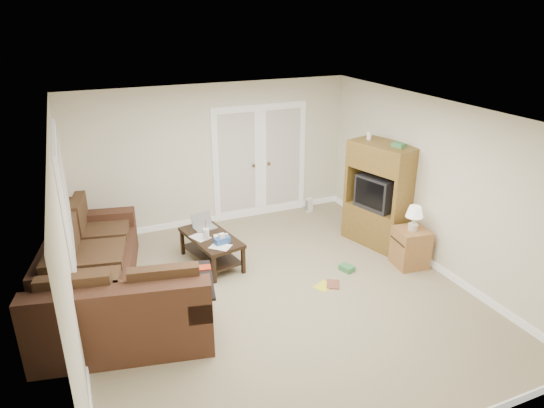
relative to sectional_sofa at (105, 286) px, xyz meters
name	(u,v)px	position (x,y,z in m)	size (l,w,h in m)	color
floor	(277,295)	(2.16, -0.54, -0.37)	(5.50, 5.50, 0.00)	tan
ceiling	(278,114)	(2.16, -0.54, 2.13)	(5.00, 5.50, 0.02)	silver
wall_left	(67,247)	(-0.34, -0.54, 0.88)	(0.02, 5.50, 2.50)	white
wall_right	(434,185)	(4.66, -0.54, 0.88)	(0.02, 5.50, 2.50)	white
wall_back	(215,155)	(2.16, 2.21, 0.88)	(5.00, 0.02, 2.50)	white
wall_front	(417,336)	(2.16, -3.29, 0.88)	(5.00, 0.02, 2.50)	white
baseboards	(277,292)	(2.16, -0.54, -0.32)	(5.00, 5.50, 0.10)	white
french_doors	(260,162)	(3.01, 2.17, 0.67)	(1.80, 0.05, 2.13)	white
window_left	(64,191)	(-0.31, 0.46, 1.18)	(0.05, 1.92, 1.42)	white
sectional_sofa	(105,286)	(0.00, 0.00, 0.00)	(2.18, 3.37, 0.94)	#4A2B1C
coffee_table	(211,248)	(1.60, 0.69, -0.11)	(0.78, 1.23, 0.77)	black
tv_armoire	(380,194)	(4.35, 0.31, 0.49)	(0.85, 1.18, 1.83)	brown
side_cabinet	(411,244)	(4.36, -0.56, -0.02)	(0.51, 0.51, 0.97)	#A36F3C
space_heater	(309,205)	(3.91, 1.91, -0.23)	(0.11, 0.09, 0.28)	white
floor_magazine	(324,286)	(2.87, -0.59, -0.36)	(0.26, 0.20, 0.01)	yellow
floor_greenbox	(347,268)	(3.40, -0.34, -0.33)	(0.15, 0.21, 0.08)	#3C864A
floor_book	(327,284)	(2.92, -0.56, -0.36)	(0.18, 0.24, 0.02)	brown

